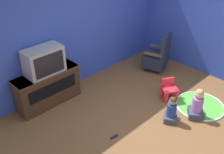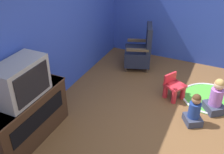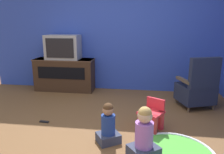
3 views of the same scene
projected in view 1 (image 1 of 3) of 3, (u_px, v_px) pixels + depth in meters
name	position (u px, v px, depth m)	size (l,w,h in m)	color
ground_plane	(156.00, 118.00, 5.11)	(30.00, 30.00, 0.00)	brown
wall_back	(70.00, 24.00, 5.51)	(5.38, 0.12, 2.84)	#2D47B2
tv_cabinet	(48.00, 88.00, 5.34)	(1.35, 0.44, 0.73)	#382316
television	(44.00, 61.00, 5.01)	(0.75, 0.41, 0.53)	#939399
black_armchair	(158.00, 57.00, 6.57)	(0.72, 0.70, 0.96)	brown
yellow_kid_chair	(169.00, 91.00, 5.56)	(0.42, 0.42, 0.44)	red
play_mat	(200.00, 106.00, 5.43)	(1.01, 1.01, 0.04)	green
child_watching_left	(171.00, 111.00, 4.93)	(0.36, 0.35, 0.55)	#33384C
child_watching_center	(197.00, 105.00, 5.02)	(0.42, 0.42, 0.63)	#33384C
remote_control	(114.00, 137.00, 4.66)	(0.15, 0.06, 0.02)	black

